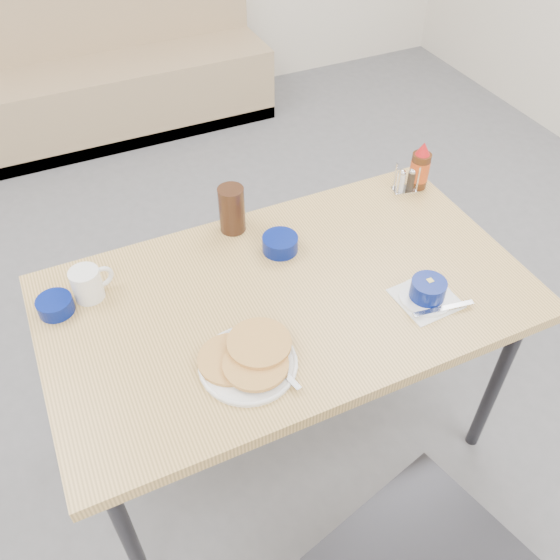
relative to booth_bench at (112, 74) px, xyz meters
name	(u,v)px	position (x,y,z in m)	size (l,w,h in m)	color
ground	(316,490)	(0.00, -2.78, -0.35)	(6.00, 6.00, 0.00)	slate
booth_bench	(112,74)	(0.00, 0.00, 0.00)	(1.90, 0.56, 1.22)	tan
dining_table	(288,307)	(0.00, -2.53, 0.35)	(1.40, 0.80, 0.76)	tan
pancake_plate	(248,360)	(-0.20, -2.72, 0.43)	(0.26, 0.26, 0.05)	white
coffee_mug	(88,283)	(-0.52, -2.31, 0.46)	(0.12, 0.09, 0.10)	white
grits_setting	(428,292)	(0.35, -2.72, 0.44)	(0.19, 0.17, 0.07)	white
creamer_bowl	(55,306)	(-0.62, -2.33, 0.43)	(0.10, 0.10, 0.05)	navy
butter_bowl	(280,244)	(0.06, -2.35, 0.43)	(0.11, 0.11, 0.05)	navy
amber_tumbler	(232,209)	(-0.04, -2.19, 0.49)	(0.08, 0.08, 0.16)	#341C10
condiment_caddy	(406,181)	(0.59, -2.25, 0.45)	(0.09, 0.07, 0.10)	silver
syrup_bottle	(420,168)	(0.64, -2.25, 0.49)	(0.07, 0.07, 0.18)	#47230F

